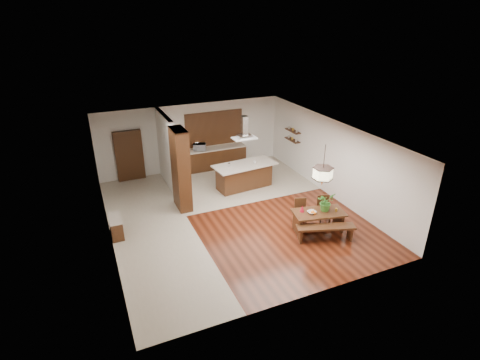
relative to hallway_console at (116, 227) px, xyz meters
name	(u,v)px	position (x,y,z in m)	size (l,w,h in m)	color
room_shell	(232,159)	(3.81, -0.20, 1.75)	(9.00, 9.04, 2.92)	#3A150A
tile_hallway	(153,231)	(1.06, -0.20, -0.31)	(2.50, 9.00, 0.01)	#B6AB98
tile_kitchen	(237,181)	(5.06, 2.30, -0.31)	(5.50, 4.00, 0.01)	#B6AB98
soffit_band	(231,134)	(3.81, -0.20, 2.57)	(8.00, 9.00, 0.02)	#3C1F0F
partition_pier	(181,170)	(2.41, 1.00, 1.14)	(0.45, 1.00, 2.90)	black
partition_stub	(166,151)	(2.41, 3.10, 1.14)	(0.18, 2.40, 2.90)	silver
hallway_console	(116,227)	(0.00, 0.00, 0.00)	(0.37, 0.88, 0.63)	black
hallway_doorway	(129,156)	(1.11, 4.20, 0.74)	(1.10, 0.20, 2.10)	black
rear_counter	(217,158)	(4.81, 4.00, 0.16)	(2.60, 0.62, 0.95)	black
kitchen_window	(214,128)	(4.81, 4.26, 1.44)	(2.60, 0.08, 1.50)	#A95F32
shelf_lower	(292,140)	(7.68, 2.40, 1.08)	(0.26, 0.90, 0.04)	black
shelf_upper	(293,131)	(7.68, 2.40, 1.49)	(0.26, 0.90, 0.04)	black
dining_table	(318,217)	(5.93, -2.25, 0.18)	(1.74, 1.12, 0.67)	black
dining_bench	(325,233)	(5.81, -2.82, -0.07)	(1.78, 0.39, 0.50)	black
dining_chair_left	(301,212)	(5.63, -1.68, 0.12)	(0.38, 0.38, 0.87)	black
dining_chair_right	(324,209)	(6.42, -1.85, 0.13)	(0.39, 0.39, 0.89)	black
pendant_lantern	(324,165)	(5.93, -2.25, 1.93)	(0.64, 0.64, 1.31)	#FFF8C3
foliage_plant	(326,202)	(6.16, -2.23, 0.65)	(0.53, 0.46, 0.59)	#367226
fruit_bowl	(312,212)	(5.67, -2.22, 0.39)	(0.26, 0.26, 0.06)	#BFB2A7
napkin_cone	(302,208)	(5.45, -2.01, 0.47)	(0.14, 0.14, 0.22)	#A50B1F
gold_ornament	(336,210)	(6.44, -2.42, 0.41)	(0.07, 0.07, 0.11)	gold
kitchen_island	(244,175)	(5.08, 1.62, 0.20)	(2.53, 1.30, 1.01)	black
range_hood	(244,127)	(5.08, 1.62, 2.15)	(0.90, 0.55, 0.87)	silver
island_cup	(255,162)	(5.47, 1.50, 0.74)	(0.12, 0.12, 0.09)	white
microwave	(200,147)	(4.03, 3.96, 0.78)	(0.52, 0.35, 0.29)	#B0B2B7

